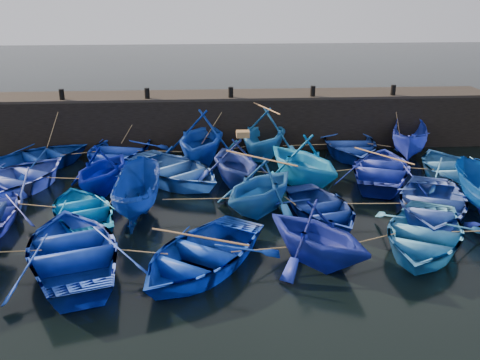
{
  "coord_description": "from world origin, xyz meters",
  "views": [
    {
      "loc": [
        -1.33,
        -15.97,
        7.75
      ],
      "look_at": [
        0.0,
        3.2,
        0.7
      ],
      "focal_mm": 40.0,
      "sensor_mm": 36.0,
      "label": 1
    }
  ],
  "objects": [
    {
      "name": "boat_22",
      "position": [
        -1.54,
        -2.35,
        0.51
      ],
      "size": [
        5.76,
        6.1,
        1.03
      ],
      "primitive_type": "imported",
      "rotation": [
        0.0,
        0.0,
        -0.61
      ],
      "color": "#072BA1",
      "rests_on": "ground"
    },
    {
      "name": "quay_top",
      "position": [
        0.0,
        10.5,
        2.56
      ],
      "size": [
        26.0,
        2.5,
        0.12
      ],
      "primitive_type": "cube",
      "color": "black",
      "rests_on": "quay_wall"
    },
    {
      "name": "boat_11",
      "position": [
        6.06,
        4.67,
        0.53
      ],
      "size": [
        5.21,
        6.04,
        1.05
      ],
      "primitive_type": "imported",
      "rotation": [
        0.0,
        0.0,
        2.77
      ],
      "color": "navy",
      "rests_on": "ground"
    },
    {
      "name": "boat_5",
      "position": [
        8.34,
        7.67,
        0.84
      ],
      "size": [
        3.11,
        4.62,
        1.67
      ],
      "primitive_type": "imported",
      "rotation": [
        0.0,
        0.0,
        -0.38
      ],
      "color": "#1E2FA0",
      "rests_on": "ground"
    },
    {
      "name": "boat_9",
      "position": [
        -0.09,
        4.57,
        1.01
      ],
      "size": [
        4.12,
        4.51,
        2.03
      ],
      "primitive_type": "imported",
      "rotation": [
        0.0,
        0.0,
        3.38
      ],
      "color": "navy",
      "rests_on": "ground"
    },
    {
      "name": "boat_7",
      "position": [
        -5.34,
        4.2,
        0.97
      ],
      "size": [
        4.14,
        4.48,
        1.94
      ],
      "primitive_type": "imported",
      "rotation": [
        0.0,
        0.0,
        2.84
      ],
      "color": "#000E8B",
      "rests_on": "ground"
    },
    {
      "name": "wooden_crate",
      "position": [
        0.21,
        4.57,
        2.15
      ],
      "size": [
        0.52,
        0.44,
        0.24
      ],
      "primitive_type": "cube",
      "color": "brown",
      "rests_on": "boat_9"
    },
    {
      "name": "boat_24",
      "position": [
        5.35,
        -1.5,
        0.51
      ],
      "size": [
        5.37,
        5.94,
        1.01
      ],
      "primitive_type": "imported",
      "rotation": [
        0.0,
        0.0,
        -0.49
      ],
      "color": "#2264A0",
      "rests_on": "ground"
    },
    {
      "name": "boat_14",
      "position": [
        -5.58,
        1.34,
        0.44
      ],
      "size": [
        4.38,
        5.03,
        0.87
      ],
      "primitive_type": "imported",
      "rotation": [
        0.0,
        0.0,
        3.54
      ],
      "color": "blue",
      "rests_on": "ground"
    },
    {
      "name": "boat_2",
      "position": [
        -1.46,
        7.55,
        1.22
      ],
      "size": [
        4.85,
        5.35,
        2.44
      ],
      "primitive_type": "imported",
      "rotation": [
        0.0,
        0.0,
        -0.2
      ],
      "color": "#0B33A6",
      "rests_on": "ground"
    },
    {
      "name": "boat_17",
      "position": [
        2.69,
        0.95,
        0.43
      ],
      "size": [
        3.9,
        4.74,
        0.86
      ],
      "primitive_type": "imported",
      "rotation": [
        0.0,
        0.0,
        0.26
      ],
      "color": "navy",
      "rests_on": "ground"
    },
    {
      "name": "boat_18",
      "position": [
        6.59,
        0.84,
        0.52
      ],
      "size": [
        5.22,
        6.0,
        1.04
      ],
      "primitive_type": "imported",
      "rotation": [
        0.0,
        0.0,
        -0.39
      ],
      "color": "#2A469D",
      "rests_on": "ground"
    },
    {
      "name": "bollard_3",
      "position": [
        4.0,
        9.6,
        2.87
      ],
      "size": [
        0.24,
        0.24,
        0.5
      ],
      "primitive_type": "cylinder",
      "color": "black",
      "rests_on": "quay_top"
    },
    {
      "name": "boat_3",
      "position": [
        1.49,
        8.18,
        1.19
      ],
      "size": [
        5.29,
        5.64,
        2.38
      ],
      "primitive_type": "imported",
      "rotation": [
        0.0,
        0.0,
        -0.38
      ],
      "color": "blue",
      "rests_on": "ground"
    },
    {
      "name": "bollard_0",
      "position": [
        -8.0,
        9.6,
        2.87
      ],
      "size": [
        0.24,
        0.24,
        0.5
      ],
      "primitive_type": "cylinder",
      "color": "black",
      "rests_on": "quay_top"
    },
    {
      "name": "ground",
      "position": [
        0.0,
        0.0,
        0.0
      ],
      "size": [
        120.0,
        120.0,
        0.0
      ],
      "primitive_type": "plane",
      "color": "black",
      "rests_on": "ground"
    },
    {
      "name": "boat_10",
      "position": [
        2.62,
        4.28,
        1.12
      ],
      "size": [
        5.21,
        5.47,
        2.24
      ],
      "primitive_type": "imported",
      "rotation": [
        0.0,
        0.0,
        3.61
      ],
      "color": "blue",
      "rests_on": "ground"
    },
    {
      "name": "boat_4",
      "position": [
        5.63,
        8.3,
        0.54
      ],
      "size": [
        4.05,
        5.44,
        1.08
      ],
      "primitive_type": "imported",
      "rotation": [
        0.0,
        0.0,
        -0.06
      ],
      "color": "navy",
      "rests_on": "ground"
    },
    {
      "name": "boat_21",
      "position": [
        -5.18,
        -1.87,
        0.57
      ],
      "size": [
        5.34,
        6.37,
        1.13
      ],
      "primitive_type": "imported",
      "rotation": [
        0.0,
        0.0,
        3.44
      ],
      "color": "#0D2CA4",
      "rests_on": "ground"
    },
    {
      "name": "mooring_ropes",
      "position": [
        -0.14,
        4.91,
        0.87
      ],
      "size": [
        17.09,
        11.89,
        2.1
      ],
      "color": "tan",
      "rests_on": "ground"
    },
    {
      "name": "boat_12",
      "position": [
        9.04,
        4.31,
        0.53
      ],
      "size": [
        3.75,
        5.18,
        1.06
      ],
      "primitive_type": "imported",
      "rotation": [
        0.0,
        0.0,
        3.16
      ],
      "color": "#2A67A4",
      "rests_on": "ground"
    },
    {
      "name": "boat_0",
      "position": [
        -8.7,
        7.36,
        0.5
      ],
      "size": [
        5.86,
        5.69,
        0.99
      ],
      "primitive_type": "imported",
      "rotation": [
        0.0,
        0.0,
        2.27
      ],
      "color": "navy",
      "rests_on": "ground"
    },
    {
      "name": "bollard_4",
      "position": [
        8.0,
        9.6,
        2.87
      ],
      "size": [
        0.24,
        0.24,
        0.5
      ],
      "primitive_type": "cylinder",
      "color": "black",
      "rests_on": "quay_top"
    },
    {
      "name": "boat_15",
      "position": [
        -3.77,
        1.79,
        0.8
      ],
      "size": [
        1.71,
        4.17,
        1.59
      ],
      "primitive_type": "imported",
      "rotation": [
        0.0,
        0.0,
        3.1
      ],
      "color": "navy",
      "rests_on": "ground"
    },
    {
      "name": "boat_23",
      "position": [
        1.88,
        -2.16,
        0.97
      ],
      "size": [
        4.77,
        4.85,
        1.94
      ],
      "primitive_type": "imported",
      "rotation": [
        0.0,
        0.0,
        0.67
      ],
      "color": "navy",
      "rests_on": "ground"
    },
    {
      "name": "boat_1",
      "position": [
        -5.33,
        7.89,
        0.56
      ],
      "size": [
        5.08,
        6.19,
        1.12
      ],
      "primitive_type": "imported",
      "rotation": [
        0.0,
        0.0,
        -0.25
      ],
      "color": "#0D28A4",
      "rests_on": "ground"
    },
    {
      "name": "boat_8",
      "position": [
        -2.62,
        5.02,
        0.55
      ],
      "size": [
        6.29,
        6.48,
        1.1
      ],
      "primitive_type": "imported",
      "rotation": [
        0.0,
        0.0,
        0.69
      ],
      "color": "#2A58B1",
      "rests_on": "ground"
    },
    {
      "name": "quay_wall",
      "position": [
        0.0,
        10.5,
        1.25
      ],
      "size": [
        26.0,
        2.5,
        2.5
      ],
      "primitive_type": "cube",
      "color": "black",
      "rests_on": "ground"
    },
    {
      "name": "bollard_2",
      "position": [
        0.0,
        9.6,
        2.87
      ],
      "size": [
        0.24,
        0.24,
        0.5
      ],
      "primitive_type": "cylinder",
      "color": "black",
      "rests_on": "quay_top"
    },
    {
      "name": "loose_oars",
      "position": [
        1.66,
        3.06,
        1.65
      ],
      "size": [
        9.85,
        12.61,
        1.41
      ],
      "color": "#99724C",
      "rests_on": "ground"
    },
    {
      "name": "bollard_1",
      "position": [
        -4.0,
        9.6,
        2.87
      ],
      "size": [
        0.24,
        0.24,
        0.5
      ],
      "primitive_type": "cylinder",
      "color": "black",
      "rests_on": "quay_top"
    },
    {
      "name": "boat_16",
      "position": [
        0.62,
        1.73,
        1.0
      ],
      "size": [
        4.97,
        5.03,
        2.01
      ],
      "primitive_type": "imported",
      "rotation": [
        0.0,
        0.0,
        -0.7
      ],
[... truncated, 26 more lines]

